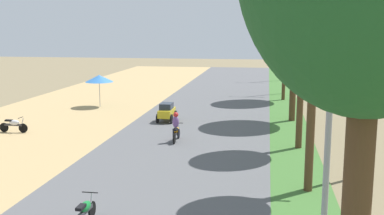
{
  "coord_description": "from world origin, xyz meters",
  "views": [
    {
      "loc": [
        4.26,
        -2.91,
        6.33
      ],
      "look_at": [
        0.23,
        21.96,
        1.96
      ],
      "focal_mm": 43.68,
      "sensor_mm": 36.0,
      "label": 1
    }
  ],
  "objects_px": {
    "median_tree_fifth": "(286,17)",
    "streetlamp_far": "(281,43)",
    "median_tree_fourth": "(296,15)",
    "streetlamp_mid": "(285,49)",
    "utility_pole_near": "(361,75)",
    "median_tree_third": "(304,13)",
    "streetlamp_near": "(330,99)",
    "parked_motorbike_fourth": "(14,124)",
    "median_tree_second": "(315,27)",
    "motorbike_ahead_third": "(85,210)",
    "motorbike_ahead_fourth": "(176,128)",
    "car_hatchback_yellow": "(167,111)",
    "vendor_umbrella": "(99,78)"
  },
  "relations": [
    {
      "from": "streetlamp_mid",
      "to": "utility_pole_near",
      "type": "distance_m",
      "value": 25.09
    },
    {
      "from": "median_tree_fourth",
      "to": "parked_motorbike_fourth",
      "type": "bearing_deg",
      "value": -159.1
    },
    {
      "from": "median_tree_fifth",
      "to": "streetlamp_mid",
      "type": "bearing_deg",
      "value": 88.21
    },
    {
      "from": "median_tree_third",
      "to": "streetlamp_mid",
      "type": "bearing_deg",
      "value": 90.49
    },
    {
      "from": "parked_motorbike_fourth",
      "to": "median_tree_fifth",
      "type": "xyz_separation_m",
      "value": [
        16.38,
        15.61,
        6.55
      ]
    },
    {
      "from": "median_tree_third",
      "to": "median_tree_fifth",
      "type": "xyz_separation_m",
      "value": [
        -0.29,
        16.57,
        0.08
      ]
    },
    {
      "from": "motorbike_ahead_fourth",
      "to": "streetlamp_near",
      "type": "bearing_deg",
      "value": -63.55
    },
    {
      "from": "median_tree_fifth",
      "to": "motorbike_ahead_third",
      "type": "relative_size",
      "value": 5.49
    },
    {
      "from": "streetlamp_mid",
      "to": "streetlamp_far",
      "type": "distance_m",
      "value": 11.09
    },
    {
      "from": "median_tree_fourth",
      "to": "streetlamp_near",
      "type": "relative_size",
      "value": 1.17
    },
    {
      "from": "median_tree_fourth",
      "to": "median_tree_third",
      "type": "bearing_deg",
      "value": -90.06
    },
    {
      "from": "vendor_umbrella",
      "to": "streetlamp_near",
      "type": "xyz_separation_m",
      "value": [
        14.63,
        -23.25,
        2.27
      ]
    },
    {
      "from": "median_tree_fourth",
      "to": "streetlamp_far",
      "type": "xyz_separation_m",
      "value": [
        -0.18,
        24.2,
        -2.67
      ]
    },
    {
      "from": "median_tree_third",
      "to": "car_hatchback_yellow",
      "type": "relative_size",
      "value": 4.56
    },
    {
      "from": "parked_motorbike_fourth",
      "to": "utility_pole_near",
      "type": "bearing_deg",
      "value": -16.41
    },
    {
      "from": "car_hatchback_yellow",
      "to": "median_tree_third",
      "type": "bearing_deg",
      "value": -34.21
    },
    {
      "from": "median_tree_fifth",
      "to": "streetlamp_far",
      "type": "relative_size",
      "value": 1.31
    },
    {
      "from": "vendor_umbrella",
      "to": "streetlamp_far",
      "type": "height_order",
      "value": "streetlamp_far"
    },
    {
      "from": "streetlamp_near",
      "to": "motorbike_ahead_third",
      "type": "bearing_deg",
      "value": 167.54
    },
    {
      "from": "median_tree_fourth",
      "to": "utility_pole_near",
      "type": "xyz_separation_m",
      "value": [
        2.05,
        -11.88,
        -2.7
      ]
    },
    {
      "from": "streetlamp_mid",
      "to": "utility_pole_near",
      "type": "xyz_separation_m",
      "value": [
        2.23,
        -24.99,
        0.09
      ]
    },
    {
      "from": "median_tree_second",
      "to": "utility_pole_near",
      "type": "distance_m",
      "value": 3.5
    },
    {
      "from": "streetlamp_near",
      "to": "streetlamp_mid",
      "type": "xyz_separation_m",
      "value": [
        0.0,
        33.09,
        -0.27
      ]
    },
    {
      "from": "median_tree_third",
      "to": "streetlamp_near",
      "type": "relative_size",
      "value": 1.16
    },
    {
      "from": "utility_pole_near",
      "to": "median_tree_fourth",
      "type": "bearing_deg",
      "value": 99.8
    },
    {
      "from": "median_tree_third",
      "to": "motorbike_ahead_fourth",
      "type": "relative_size",
      "value": 5.08
    },
    {
      "from": "median_tree_fourth",
      "to": "streetlamp_mid",
      "type": "height_order",
      "value": "median_tree_fourth"
    },
    {
      "from": "median_tree_second",
      "to": "car_hatchback_yellow",
      "type": "distance_m",
      "value": 15.79
    },
    {
      "from": "streetlamp_far",
      "to": "car_hatchback_yellow",
      "type": "relative_size",
      "value": 3.78
    },
    {
      "from": "median_tree_fourth",
      "to": "streetlamp_near",
      "type": "bearing_deg",
      "value": -90.52
    },
    {
      "from": "motorbike_ahead_fourth",
      "to": "vendor_umbrella",
      "type": "bearing_deg",
      "value": 128.45
    },
    {
      "from": "parked_motorbike_fourth",
      "to": "motorbike_ahead_fourth",
      "type": "distance_m",
      "value": 10.11
    },
    {
      "from": "parked_motorbike_fourth",
      "to": "streetlamp_near",
      "type": "bearing_deg",
      "value": -39.53
    },
    {
      "from": "streetlamp_mid",
      "to": "car_hatchback_yellow",
      "type": "distance_m",
      "value": 17.25
    },
    {
      "from": "streetlamp_near",
      "to": "parked_motorbike_fourth",
      "type": "bearing_deg",
      "value": 140.47
    },
    {
      "from": "median_tree_third",
      "to": "car_hatchback_yellow",
      "type": "distance_m",
      "value": 11.84
    },
    {
      "from": "vendor_umbrella",
      "to": "streetlamp_far",
      "type": "distance_m",
      "value": 25.63
    },
    {
      "from": "median_tree_second",
      "to": "median_tree_third",
      "type": "distance_m",
      "value": 6.64
    },
    {
      "from": "utility_pole_near",
      "to": "motorbike_ahead_third",
      "type": "xyz_separation_m",
      "value": [
        -9.39,
        -6.52,
        -3.83
      ]
    },
    {
      "from": "parked_motorbike_fourth",
      "to": "streetlamp_far",
      "type": "relative_size",
      "value": 0.24
    },
    {
      "from": "vendor_umbrella",
      "to": "car_hatchback_yellow",
      "type": "height_order",
      "value": "vendor_umbrella"
    },
    {
      "from": "median_tree_third",
      "to": "streetlamp_near",
      "type": "distance_m",
      "value": 12.89
    },
    {
      "from": "median_tree_fourth",
      "to": "streetlamp_mid",
      "type": "relative_size",
      "value": 1.25
    },
    {
      "from": "car_hatchback_yellow",
      "to": "motorbike_ahead_third",
      "type": "xyz_separation_m",
      "value": [
        0.98,
        -16.72,
        -0.17
      ]
    },
    {
      "from": "median_tree_second",
      "to": "streetlamp_far",
      "type": "xyz_separation_m",
      "value": [
        -0.13,
        38.13,
        -1.88
      ]
    },
    {
      "from": "motorbike_ahead_fourth",
      "to": "parked_motorbike_fourth",
      "type": "bearing_deg",
      "value": 175.93
    },
    {
      "from": "car_hatchback_yellow",
      "to": "median_tree_second",
      "type": "bearing_deg",
      "value": -55.99
    },
    {
      "from": "median_tree_fourth",
      "to": "streetlamp_near",
      "type": "height_order",
      "value": "median_tree_fourth"
    },
    {
      "from": "motorbike_ahead_fourth",
      "to": "streetlamp_far",
      "type": "bearing_deg",
      "value": 78.41
    },
    {
      "from": "median_tree_second",
      "to": "motorbike_ahead_third",
      "type": "distance_m",
      "value": 10.3
    }
  ]
}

